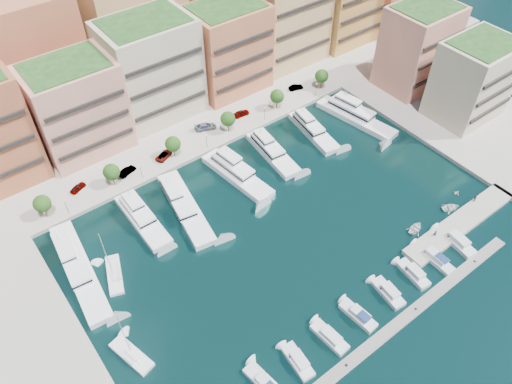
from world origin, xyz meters
The scene contains 53 objects.
ground centered at (0.00, 0.00, 0.00)m, with size 400.00×400.00×0.00m, color black.
north_quay centered at (0.00, 62.00, 0.00)m, with size 220.00×64.00×2.00m, color #9E998E.
east_quay centered at (62.00, -8.00, 0.00)m, with size 34.00×76.00×2.00m, color #9E998E.
hillside centered at (0.00, 110.00, 0.00)m, with size 240.00×40.00×58.00m, color #1F3214.
south_pontoon centered at (-3.00, -30.00, 0.00)m, with size 72.00×2.20×0.35m, color gray.
finger_pier centered at (30.00, -22.00, 0.00)m, with size 32.00×5.00×2.00m, color #9E998E.
apartment_2 centered at (-23.00, 49.99, 12.31)m, with size 20.00×15.50×22.80m.
apartment_3 centered at (-2.00, 51.99, 13.81)m, with size 22.00×16.50×25.80m.
apartment_4 centered at (20.00, 49.99, 12.81)m, with size 20.00×15.50×23.80m.
apartment_5 centered at (42.00, 51.99, 14.31)m, with size 22.00×16.50×26.80m.
apartment_6 centered at (64.00, 49.99, 12.31)m, with size 20.00×15.50×22.80m.
apartment_east_a centered at (62.00, 19.99, 12.31)m, with size 18.00×14.50×22.80m.
apartment_east_b centered at (62.00, 1.99, 11.31)m, with size 18.00×14.50×20.80m.
backblock_1 centered at (-25.00, 74.00, 16.00)m, with size 26.00×18.00×30.00m, color #E08054.
backblock_2 centered at (5.00, 74.00, 16.00)m, with size 26.00×18.00×30.00m, color #EBB57C.
tree_0 centered at (-40.00, 33.50, 4.74)m, with size 3.80×3.80×5.65m.
tree_1 centered at (-24.00, 33.50, 4.74)m, with size 3.80×3.80×5.65m.
tree_2 centered at (-8.00, 33.50, 4.74)m, with size 3.80×3.80×5.65m.
tree_3 centered at (8.00, 33.50, 4.74)m, with size 3.80×3.80×5.65m.
tree_4 centered at (24.00, 33.50, 4.74)m, with size 3.80×3.80×5.65m.
tree_5 centered at (40.00, 33.50, 4.74)m, with size 3.80×3.80×5.65m.
lamppost_0 centered at (-36.00, 31.20, 3.83)m, with size 0.30×0.30×4.20m.
lamppost_1 centered at (-18.00, 31.20, 3.83)m, with size 0.30×0.30×4.20m.
lamppost_2 centered at (0.00, 31.20, 3.83)m, with size 0.30×0.30×4.20m.
lamppost_3 centered at (18.00, 31.20, 3.83)m, with size 0.30×0.30×4.20m.
lamppost_4 centered at (36.00, 31.20, 3.83)m, with size 0.30×0.30×4.20m.
yacht_0 centered at (-40.31, 16.81, 1.21)m, with size 7.30×26.94×7.30m.
yacht_1 centered at (-24.07, 20.61, 1.09)m, with size 4.95×18.27×7.30m.
yacht_2 centered at (-14.88, 18.29, 1.21)m, with size 8.77×23.86×7.30m.
yacht_3 centered at (0.20, 19.65, 1.21)m, with size 7.13×20.84×7.30m.
yacht_4 centered at (11.73, 20.54, 1.09)m, with size 6.64×18.78×7.30m.
yacht_5 centered at (25.37, 20.82, 1.21)m, with size 7.10×18.34×7.30m.
yacht_6 centered at (38.09, 18.40, 1.21)m, with size 8.50×23.61×7.30m.
cruiser_2 centered at (-18.20, -24.58, 0.55)m, with size 3.25×7.32×2.55m.
cruiser_3 centered at (-10.77, -24.58, 0.55)m, with size 3.09×7.67×2.55m.
cruiser_4 centered at (-3.60, -24.60, 0.57)m, with size 3.02×7.70×2.66m.
cruiser_5 centered at (4.46, -24.58, 0.55)m, with size 3.42×7.50×2.55m.
cruiser_6 centered at (11.68, -24.58, 0.55)m, with size 3.25×7.58×2.55m.
cruiser_7 centered at (17.96, -24.62, 0.57)m, with size 2.57×9.08×2.66m.
cruiser_8 centered at (25.19, -24.60, 0.55)m, with size 3.90×9.36×2.55m.
sailboat_2 centered at (-35.24, 10.89, 0.31)m, with size 5.71×9.82×13.20m.
sailboat_1 centered at (-40.38, -6.17, 0.31)m, with size 4.87×9.23×13.20m.
tender_3 centered at (37.00, -15.78, 0.39)m, with size 1.27×1.47×0.78m, color beige.
tender_0 centered at (21.23, -17.14, 0.43)m, with size 2.96×4.14×0.86m, color silver.
tender_2 centered at (32.13, -17.89, 0.43)m, with size 2.94×4.12×0.85m, color silver.
car_0 centered at (-31.40, 36.78, 1.68)m, with size 1.60×3.99×1.36m, color gray.
car_1 centered at (-20.03, 34.77, 1.74)m, with size 1.56×4.48×1.48m, color gray.
car_2 centered at (-10.31, 34.54, 1.67)m, with size 2.22×4.81×1.34m, color gray.
car_3 centered at (3.69, 37.58, 1.81)m, with size 2.27×5.59×1.62m, color gray.
car_4 centered at (14.29, 36.57, 1.79)m, with size 1.87×4.66×1.59m, color gray.
car_5 centered at (33.79, 37.03, 1.68)m, with size 1.44×4.12×1.36m, color gray.
person_0 centered at (22.23, -21.05, 1.86)m, with size 0.63×0.41×1.72m, color #243449.
person_1 centered at (37.07, -20.00, 1.95)m, with size 0.92×0.72×1.90m, color #48382B.
Camera 1 is at (-47.24, -50.80, 82.24)m, focal length 35.00 mm.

